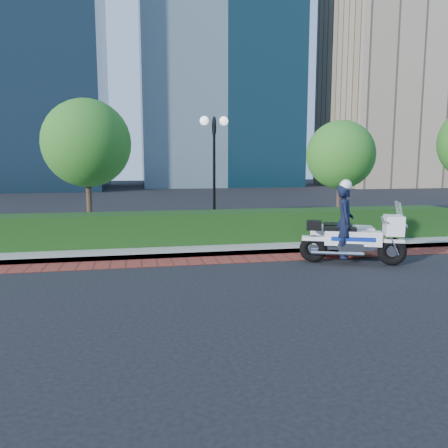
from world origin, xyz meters
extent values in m
plane|color=black|center=(0.00, 0.00, 0.00)|extent=(120.00, 120.00, 0.00)
cube|color=maroon|center=(0.00, 1.50, 0.01)|extent=(60.00, 1.00, 0.01)
cube|color=gray|center=(0.00, 6.00, 0.07)|extent=(60.00, 8.00, 0.15)
cube|color=black|center=(0.00, 3.60, 0.65)|extent=(18.00, 1.20, 1.00)
cylinder|color=black|center=(1.00, 5.20, 0.30)|extent=(0.30, 0.30, 0.30)
cylinder|color=black|center=(1.00, 5.20, 2.15)|extent=(0.10, 0.10, 3.70)
cylinder|color=black|center=(1.00, 5.20, 4.00)|extent=(0.04, 0.70, 0.70)
sphere|color=white|center=(0.65, 5.20, 4.20)|extent=(0.32, 0.32, 0.32)
sphere|color=white|center=(1.35, 5.20, 4.20)|extent=(0.32, 0.32, 0.32)
cylinder|color=#332319|center=(-3.50, 6.50, 1.23)|extent=(0.20, 0.20, 2.17)
sphere|color=#285D17|center=(-3.50, 6.50, 3.44)|extent=(3.20, 3.20, 3.20)
cylinder|color=#332319|center=(6.50, 6.50, 1.11)|extent=(0.20, 0.20, 1.92)
sphere|color=#285D17|center=(6.50, 6.50, 3.05)|extent=(2.80, 2.80, 2.80)
cube|color=gray|center=(28.00, 38.00, 14.00)|extent=(14.00, 12.00, 28.00)
torus|color=black|center=(2.99, 0.74, 0.38)|extent=(0.79, 0.50, 0.76)
torus|color=black|center=(4.90, -0.03, 0.38)|extent=(0.79, 0.50, 0.76)
cube|color=white|center=(3.94, 0.35, 0.71)|extent=(1.52, 0.90, 0.39)
cube|color=silver|center=(3.89, 0.38, 0.44)|extent=(0.76, 0.66, 0.32)
cube|color=white|center=(4.90, -0.03, 1.09)|extent=(0.66, 0.76, 0.52)
cube|color=silver|center=(5.01, -0.07, 1.49)|extent=(0.34, 0.58, 0.46)
cube|color=black|center=(3.62, 0.48, 0.94)|extent=(0.93, 0.64, 0.11)
cube|color=black|center=(2.99, 0.74, 1.03)|extent=(0.51, 0.49, 0.25)
cube|color=white|center=(4.09, 1.34, 0.57)|extent=(1.95, 1.41, 0.63)
cube|color=black|center=(3.99, 1.39, 0.92)|extent=(0.96, 0.83, 0.09)
torus|color=black|center=(4.19, 1.90, 0.29)|extent=(0.60, 0.38, 0.57)
imported|color=black|center=(3.73, 0.44, 1.16)|extent=(0.71, 0.85, 1.98)
sphere|color=white|center=(3.73, 0.44, 2.13)|extent=(0.32, 0.32, 0.32)
camera|label=1|loc=(-1.72, -10.35, 2.72)|focal=35.00mm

